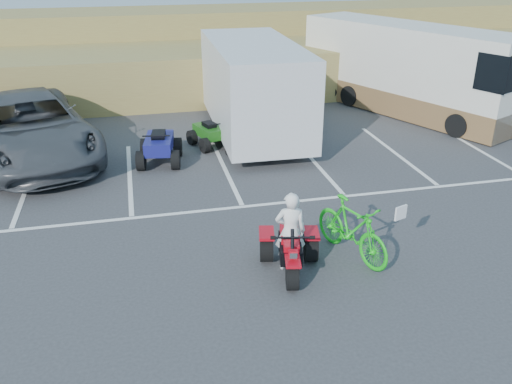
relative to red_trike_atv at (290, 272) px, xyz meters
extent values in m
plane|color=#363639|center=(-0.32, 0.66, 0.00)|extent=(100.00, 100.00, 0.00)
cube|color=white|center=(-5.72, 5.66, 0.00)|extent=(0.12, 5.00, 0.01)
cube|color=white|center=(-3.02, 5.66, 0.00)|extent=(0.12, 5.00, 0.01)
cube|color=white|center=(-0.32, 5.66, 0.00)|extent=(0.12, 5.00, 0.01)
cube|color=white|center=(2.38, 5.66, 0.00)|extent=(0.12, 5.00, 0.01)
cube|color=white|center=(5.08, 5.66, 0.00)|extent=(0.12, 5.00, 0.01)
cube|color=white|center=(7.78, 5.66, 0.00)|extent=(0.12, 5.00, 0.01)
cube|color=white|center=(-0.32, 3.06, 0.00)|extent=(28.00, 0.12, 0.01)
cube|color=olive|center=(-0.32, 14.66, 1.00)|extent=(40.00, 6.00, 2.00)
cube|color=olive|center=(-0.32, 18.16, 2.00)|extent=(40.00, 4.00, 2.20)
imported|color=white|center=(0.03, 0.15, 0.83)|extent=(0.68, 0.52, 1.66)
imported|color=#14BF19|center=(1.40, 0.31, 0.63)|extent=(1.26, 2.17, 1.26)
imported|color=#44474C|center=(-5.77, 7.84, 0.94)|extent=(5.00, 7.39, 1.88)
cube|color=silver|center=(1.19, 8.40, 1.70)|extent=(2.76, 6.62, 2.74)
cylinder|color=black|center=(1.19, 8.40, 0.38)|extent=(2.42, 0.81, 0.77)
cube|color=silver|center=(7.44, 9.92, 1.64)|extent=(5.72, 8.98, 3.19)
cube|color=brown|center=(7.44, 9.92, 0.49)|extent=(5.76, 9.00, 0.89)
camera|label=1|loc=(-2.72, -8.73, 5.97)|focal=38.00mm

